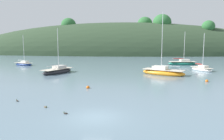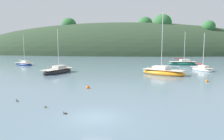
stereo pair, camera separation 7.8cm
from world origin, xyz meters
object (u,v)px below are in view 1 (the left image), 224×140
(sailboat_blue_center, at_px, (163,72))
(mooring_buoy_channel, at_px, (88,87))
(duck_straggler, at_px, (66,113))
(sailboat_red_portside, at_px, (202,69))
(duck_lone_left, at_px, (46,107))
(sailboat_cream_ketch, at_px, (58,71))
(mooring_buoy_inner, at_px, (207,81))
(sailboat_yellow_far, at_px, (183,63))
(sailboat_white_near, at_px, (24,64))
(duck_lone_right, at_px, (17,101))

(sailboat_blue_center, xyz_separation_m, mooring_buoy_channel, (-11.60, -12.43, -0.35))
(duck_straggler, bearing_deg, sailboat_red_portside, 54.31)
(duck_lone_left, xyz_separation_m, duck_straggler, (2.33, -1.65, 0.00))
(sailboat_cream_ketch, height_order, duck_lone_left, sailboat_cream_ketch)
(mooring_buoy_inner, bearing_deg, sailboat_cream_ketch, 163.69)
(mooring_buoy_channel, xyz_separation_m, duck_straggler, (-0.13, -10.17, -0.07))
(sailboat_yellow_far, relative_size, mooring_buoy_channel, 16.19)
(sailboat_white_near, distance_m, mooring_buoy_inner, 42.98)
(duck_lone_left, bearing_deg, sailboat_yellow_far, 60.29)
(sailboat_yellow_far, xyz_separation_m, sailboat_blue_center, (-7.78, -17.31, 0.04))
(sailboat_cream_ketch, xyz_separation_m, mooring_buoy_channel, (8.12, -13.05, -0.30))
(sailboat_blue_center, relative_size, duck_straggler, 26.86)
(sailboat_yellow_far, height_order, sailboat_cream_ketch, sailboat_yellow_far)
(sailboat_blue_center, xyz_separation_m, duck_lone_left, (-14.06, -20.95, -0.41))
(sailboat_white_near, xyz_separation_m, sailboat_cream_ketch, (12.76, -12.92, 0.08))
(sailboat_red_portside, bearing_deg, mooring_buoy_inner, -105.18)
(sailboat_white_near, relative_size, sailboat_blue_center, 0.68)
(duck_straggler, bearing_deg, mooring_buoy_channel, 89.30)
(duck_straggler, bearing_deg, duck_lone_right, 149.41)
(sailboat_cream_ketch, bearing_deg, mooring_buoy_channel, -58.13)
(mooring_buoy_channel, distance_m, duck_lone_right, 9.01)
(mooring_buoy_channel, bearing_deg, sailboat_red_portside, 42.14)
(mooring_buoy_inner, bearing_deg, mooring_buoy_channel, -161.48)
(sailboat_cream_ketch, xyz_separation_m, duck_lone_left, (5.66, -21.57, -0.37))
(sailboat_blue_center, xyz_separation_m, duck_straggler, (-11.73, -22.60, -0.41))
(sailboat_white_near, relative_size, mooring_buoy_inner, 14.38)
(sailboat_red_portside, xyz_separation_m, sailboat_cream_ketch, (-28.62, -5.50, 0.07))
(sailboat_yellow_far, distance_m, mooring_buoy_channel, 35.50)
(sailboat_yellow_far, bearing_deg, sailboat_cream_ketch, -148.74)
(sailboat_yellow_far, xyz_separation_m, mooring_buoy_channel, (-19.38, -29.74, -0.31))
(sailboat_yellow_far, distance_m, sailboat_cream_ketch, 32.16)
(sailboat_white_near, bearing_deg, sailboat_cream_ketch, -45.35)
(sailboat_blue_center, relative_size, duck_lone_left, 29.67)
(mooring_buoy_channel, xyz_separation_m, duck_lone_left, (-2.46, -8.51, -0.07))
(mooring_buoy_channel, height_order, duck_lone_left, mooring_buoy_channel)
(sailboat_white_near, bearing_deg, duck_lone_right, -65.60)
(sailboat_white_near, distance_m, mooring_buoy_channel, 33.33)
(mooring_buoy_inner, relative_size, duck_straggler, 1.27)
(sailboat_white_near, height_order, sailboat_red_portside, sailboat_red_portside)
(sailboat_yellow_far, height_order, duck_straggler, sailboat_yellow_far)
(duck_lone_right, bearing_deg, sailboat_yellow_far, 55.02)
(mooring_buoy_inner, height_order, duck_lone_right, mooring_buoy_inner)
(sailboat_blue_center, bearing_deg, mooring_buoy_channel, -133.02)
(mooring_buoy_channel, bearing_deg, sailboat_blue_center, 46.98)
(sailboat_yellow_far, height_order, sailboat_red_portside, sailboat_yellow_far)
(sailboat_cream_ketch, height_order, duck_lone_right, sailboat_cream_ketch)
(sailboat_blue_center, bearing_deg, sailboat_yellow_far, 65.81)
(mooring_buoy_channel, xyz_separation_m, mooring_buoy_inner, (17.02, 5.70, 0.00))
(mooring_buoy_inner, bearing_deg, sailboat_red_portside, 74.82)
(sailboat_red_portside, bearing_deg, sailboat_blue_center, -145.50)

